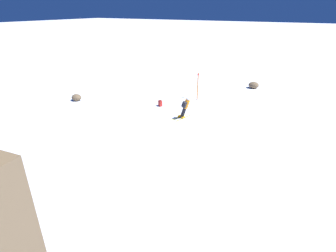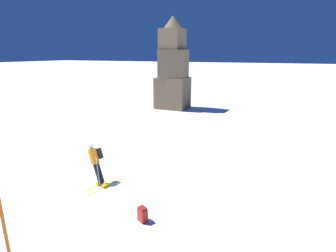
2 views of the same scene
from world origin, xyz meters
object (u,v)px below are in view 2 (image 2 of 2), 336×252
at_px(skier, 96,161).
at_px(spare_backpack, 143,214).
at_px(trail_marker, 4,226).
at_px(rock_pillar, 173,71).

xyz_separation_m(skier, spare_backpack, (2.99, -1.48, -0.74)).
relative_size(skier, spare_backpack, 3.58).
bearing_deg(skier, trail_marker, -63.59).
relative_size(rock_pillar, spare_backpack, 16.98).
distance_m(skier, spare_backpack, 3.41).
relative_size(rock_pillar, trail_marker, 3.55).
bearing_deg(spare_backpack, rock_pillar, 136.51).
bearing_deg(skier, spare_backpack, -12.65).
bearing_deg(rock_pillar, skier, -78.42).
bearing_deg(trail_marker, rock_pillar, 101.84).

